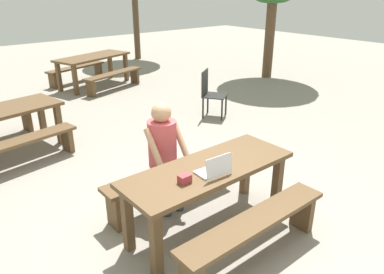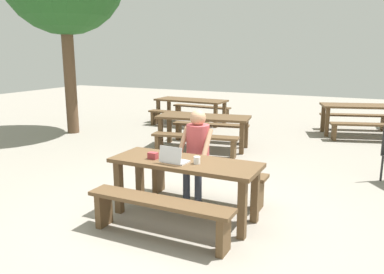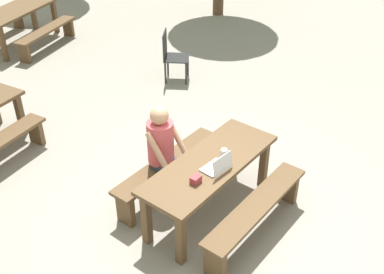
# 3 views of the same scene
# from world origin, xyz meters

# --- Properties ---
(ground_plane) EXTENTS (30.00, 30.00, 0.00)m
(ground_plane) POSITION_xyz_m (0.00, 0.00, 0.00)
(ground_plane) COLOR gray
(picnic_table_front) EXTENTS (1.88, 0.69, 0.75)m
(picnic_table_front) POSITION_xyz_m (0.00, 0.00, 0.63)
(picnic_table_front) COLOR brown
(picnic_table_front) RESTS_ON ground
(bench_near) EXTENTS (1.75, 0.30, 0.47)m
(bench_near) POSITION_xyz_m (0.00, -0.65, 0.35)
(bench_near) COLOR brown
(bench_near) RESTS_ON ground
(bench_far) EXTENTS (1.75, 0.30, 0.47)m
(bench_far) POSITION_xyz_m (0.00, 0.65, 0.35)
(bench_far) COLOR brown
(bench_far) RESTS_ON ground
(laptop) EXTENTS (0.32, 0.26, 0.22)m
(laptop) POSITION_xyz_m (-0.08, -0.16, 0.80)
(laptop) COLOR silver
(laptop) RESTS_ON picnic_table_front
(small_pouch) EXTENTS (0.12, 0.08, 0.08)m
(small_pouch) POSITION_xyz_m (-0.40, -0.10, 0.79)
(small_pouch) COLOR #993338
(small_pouch) RESTS_ON picnic_table_front
(coffee_mug) EXTENTS (0.08, 0.08, 0.09)m
(coffee_mug) POSITION_xyz_m (0.19, -0.06, 0.79)
(coffee_mug) COLOR white
(coffee_mug) RESTS_ON picnic_table_front
(person_seated) EXTENTS (0.43, 0.42, 1.29)m
(person_seated) POSITION_xyz_m (-0.12, 0.62, 0.77)
(person_seated) COLOR #333847
(person_seated) RESTS_ON ground
(plastic_chair) EXTENTS (0.61, 0.61, 0.92)m
(plastic_chair) POSITION_xyz_m (2.47, 2.68, 0.49)
(plastic_chair) COLOR #262626
(plastic_chair) RESTS_ON ground
(picnic_table_mid) EXTENTS (2.09, 1.33, 0.77)m
(picnic_table_mid) POSITION_xyz_m (1.76, 6.38, 0.66)
(picnic_table_mid) COLOR brown
(picnic_table_mid) RESTS_ON ground
(bench_mid_south) EXTENTS (1.76, 0.80, 0.43)m
(bench_mid_south) POSITION_xyz_m (1.96, 5.71, 0.32)
(bench_mid_south) COLOR brown
(bench_mid_south) RESTS_ON ground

